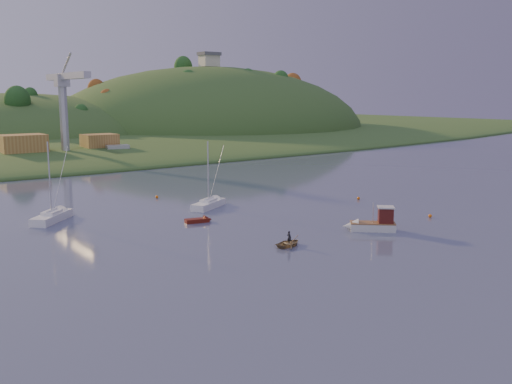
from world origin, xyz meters
TOP-DOWN VIEW (x-y plane):
  - ground at (0.00, 0.00)m, footprint 500.00×500.00m
  - shore_slope at (0.00, 165.00)m, footprint 640.00×150.00m
  - hill_center at (10.00, 210.00)m, footprint 140.00×120.00m
  - hill_right at (95.00, 195.00)m, footprint 150.00×130.00m
  - hilltop_house at (95.00, 195.00)m, footprint 9.00×7.00m
  - wharf at (5.00, 122.00)m, footprint 42.00×16.00m
  - shed_west at (-8.00, 123.00)m, footprint 11.00×8.00m
  - shed_east at (13.00, 124.00)m, footprint 9.00×7.00m
  - dock_crane at (2.00, 118.39)m, footprint 3.20×28.00m
  - fishing_boat at (6.16, 18.17)m, footprint 6.28×6.03m
  - sailboat_near at (-24.56, 48.28)m, footprint 7.31×7.27m
  - sailboat_far at (-2.22, 43.32)m, footprint 7.55×5.58m
  - canoe at (-7.00, 18.56)m, footprint 3.96×3.19m
  - paddler at (-7.00, 18.56)m, footprint 0.48×0.63m
  - red_tender at (-8.26, 35.47)m, footprint 3.99×2.14m
  - work_vessel at (15.64, 118.00)m, footprint 14.85×7.43m
  - buoy_0 at (19.10, 18.32)m, footprint 0.50×0.50m
  - buoy_1 at (21.42, 34.16)m, footprint 0.50×0.50m
  - buoy_3 at (-4.76, 55.55)m, footprint 0.50×0.50m

SIDE VIEW (x-z plane):
  - ground at x=0.00m, z-range 0.00..0.00m
  - shore_slope at x=0.00m, z-range -3.50..3.50m
  - hill_center at x=10.00m, z-range -18.00..18.00m
  - hill_right at x=95.00m, z-range -30.00..30.00m
  - buoy_0 at x=19.10m, z-range 0.00..0.50m
  - buoy_1 at x=21.42m, z-range 0.00..0.50m
  - buoy_3 at x=-4.76m, z-range 0.00..0.50m
  - red_tender at x=-8.26m, z-range -0.38..0.91m
  - canoe at x=-7.00m, z-range 0.00..0.73m
  - sailboat_far at x=-2.22m, z-range -4.46..5.83m
  - sailboat_near at x=-24.56m, z-range -4.78..6.22m
  - paddler at x=-7.00m, z-range 0.00..1.55m
  - fishing_boat at x=6.16m, z-range -1.19..3.06m
  - wharf at x=5.00m, z-range 0.00..2.40m
  - work_vessel at x=15.64m, z-range -0.52..3.13m
  - shed_east at x=13.00m, z-range 2.40..6.40m
  - shed_west at x=-8.00m, z-range 2.40..7.20m
  - dock_crane at x=2.00m, z-range 7.02..27.32m
  - hilltop_house at x=95.00m, z-range 30.18..36.63m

